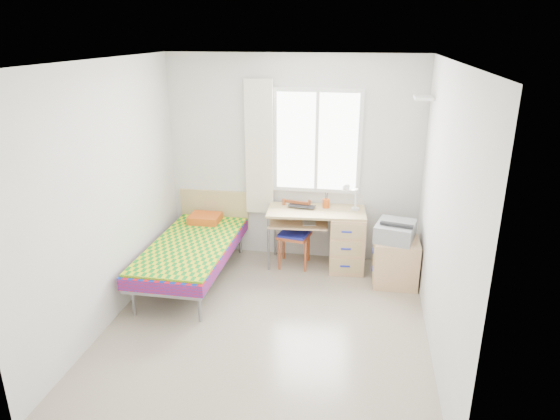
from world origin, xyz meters
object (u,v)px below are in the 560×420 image
object	(u,v)px
chair	(296,229)
printer	(395,231)
bed	(194,246)
cabinet	(395,262)
desk	(341,237)

from	to	relation	value
chair	printer	bearing A→B (deg)	-2.67
bed	cabinet	size ratio (longest dim) A/B	3.52
bed	cabinet	xyz separation A→B (m)	(2.38, 0.25, -0.13)
cabinet	printer	distance (m)	0.39
chair	printer	world-z (taller)	chair
desk	cabinet	size ratio (longest dim) A/B	2.23
desk	printer	bearing A→B (deg)	-29.12
bed	desk	xyz separation A→B (m)	(1.72, 0.58, -0.00)
desk	chair	size ratio (longest dim) A/B	1.47
bed	cabinet	distance (m)	2.40
desk	chair	distance (m)	0.58
cabinet	printer	xyz separation A→B (m)	(-0.03, 0.04, 0.38)
printer	cabinet	bearing A→B (deg)	-40.85
bed	chair	distance (m)	1.29
bed	cabinet	world-z (taller)	bed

